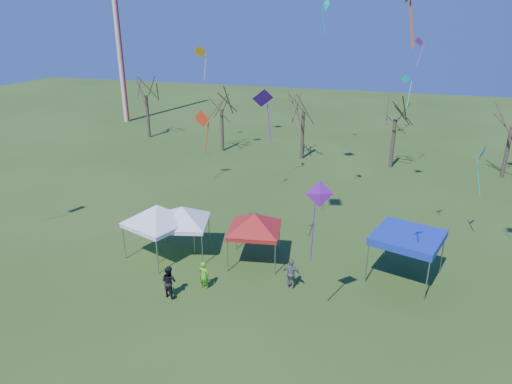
% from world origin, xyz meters
% --- Properties ---
extents(ground, '(140.00, 140.00, 0.00)m').
position_xyz_m(ground, '(0.00, 0.00, 0.00)').
color(ground, '#2D4D18').
rests_on(ground, ground).
extents(radio_mast, '(0.70, 0.70, 25.00)m').
position_xyz_m(radio_mast, '(-28.00, 34.00, 12.50)').
color(radio_mast, silver).
rests_on(radio_mast, ground).
extents(tree_0, '(3.83, 3.83, 8.44)m').
position_xyz_m(tree_0, '(-20.85, 27.38, 6.49)').
color(tree_0, '#3D2D21').
rests_on(tree_0, ground).
extents(tree_1, '(3.42, 3.42, 7.54)m').
position_xyz_m(tree_1, '(-10.77, 24.65, 5.79)').
color(tree_1, '#3D2D21').
rests_on(tree_1, ground).
extents(tree_2, '(3.71, 3.71, 8.18)m').
position_xyz_m(tree_2, '(-2.37, 24.38, 6.29)').
color(tree_2, '#3D2D21').
rests_on(tree_2, ground).
extents(tree_3, '(3.59, 3.59, 7.91)m').
position_xyz_m(tree_3, '(6.03, 24.04, 6.08)').
color(tree_3, '#3D2D21').
rests_on(tree_3, ground).
extents(tent_white_west, '(3.98, 3.98, 3.72)m').
position_xyz_m(tent_white_west, '(-6.11, 2.78, 3.00)').
color(tent_white_west, gray).
rests_on(tent_white_west, ground).
extents(tent_white_mid, '(3.77, 3.77, 3.44)m').
position_xyz_m(tent_white_mid, '(-4.93, 3.51, 2.77)').
color(tent_white_mid, gray).
rests_on(tent_white_mid, ground).
extents(tent_red, '(3.85, 3.85, 3.44)m').
position_xyz_m(tent_red, '(-0.73, 3.84, 2.78)').
color(tent_red, gray).
rests_on(tent_red, ground).
extents(tent_blue, '(4.04, 4.04, 2.56)m').
position_xyz_m(tent_blue, '(7.35, 4.57, 2.35)').
color(tent_blue, gray).
rests_on(tent_blue, ground).
extents(person_dark, '(0.96, 0.84, 1.67)m').
position_xyz_m(person_dark, '(-3.70, -0.72, 0.84)').
color(person_dark, black).
rests_on(person_dark, ground).
extents(person_grey, '(0.96, 0.41, 1.63)m').
position_xyz_m(person_grey, '(1.88, 1.80, 0.81)').
color(person_grey, slate).
rests_on(person_grey, ground).
extents(person_green, '(0.60, 0.44, 1.52)m').
position_xyz_m(person_green, '(-2.35, 0.46, 0.76)').
color(person_green, '#5BD021').
rests_on(person_green, ground).
extents(kite_18, '(0.63, 0.68, 1.99)m').
position_xyz_m(kite_18, '(1.46, 10.76, 13.61)').
color(kite_18, '#0DC3A9').
rests_on(kite_18, ground).
extents(kite_22, '(0.92, 0.85, 2.75)m').
position_xyz_m(kite_22, '(6.52, 21.62, 8.17)').
color(kite_22, '#0ED3AF').
rests_on(kite_22, ground).
extents(kite_5, '(1.12, 0.61, 3.63)m').
position_xyz_m(kite_5, '(3.59, -1.38, 6.50)').
color(kite_5, purple).
rests_on(kite_5, ground).
extents(kite_1, '(1.00, 0.51, 2.26)m').
position_xyz_m(kite_1, '(-3.83, 4.39, 7.87)').
color(kite_1, red).
rests_on(kite_1, ground).
extents(kite_13, '(1.18, 0.84, 2.96)m').
position_xyz_m(kite_13, '(-10.76, 20.04, 10.13)').
color(kite_13, orange).
rests_on(kite_13, ground).
extents(kite_17, '(0.73, 1.05, 3.09)m').
position_xyz_m(kite_17, '(10.82, 8.96, 5.93)').
color(kite_17, '#0CBDAC').
rests_on(kite_17, ground).
extents(kite_27, '(1.19, 1.06, 2.56)m').
position_xyz_m(kite_27, '(0.06, 2.70, 9.44)').
color(kite_27, '#6B16A0').
rests_on(kite_27, ground).
extents(kite_19, '(0.92, 0.91, 2.27)m').
position_xyz_m(kite_19, '(7.18, 21.45, 11.15)').
color(kite_19, '#EA34B5').
rests_on(kite_19, ground).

